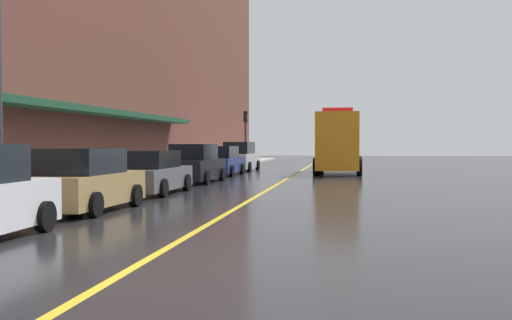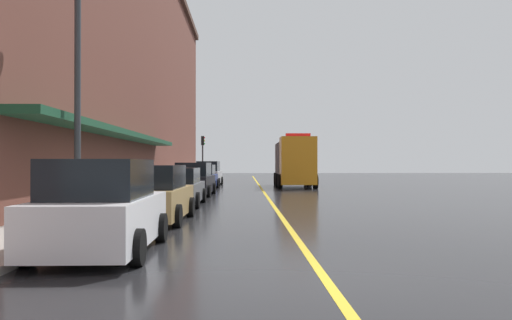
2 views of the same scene
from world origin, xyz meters
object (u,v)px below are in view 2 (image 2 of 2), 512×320
Objects in this scene: parked_car_1 at (153,195)px; parked_car_2 at (177,188)px; parked_car_3 at (194,180)px; parking_meter_1 at (169,176)px; parking_meter_2 at (177,175)px; parking_meter_0 at (134,182)px; utility_truck at (294,163)px; traffic_light_near at (203,149)px; parked_car_5 at (209,174)px; parked_car_4 at (202,178)px; parked_car_0 at (102,210)px; street_lamp_left at (78,70)px.

parked_car_1 reaches higher than parked_car_2.
parked_car_1 is 11.99m from parked_car_3.
parked_car_1 is 0.93× the size of parked_car_2.
parked_car_1 is 3.32× the size of parking_meter_1.
parking_meter_2 is at bearing 24.21° from parked_car_3.
parking_meter_0 is 11.70m from parking_meter_2.
parked_car_1 is at bearing -15.94° from utility_truck.
traffic_light_near reaches higher than parking_meter_1.
parking_meter_1 is at bearing -90.00° from parking_meter_2.
utility_truck is (6.52, 16.13, 1.07)m from parked_car_2.
parking_meter_2 is at bearing 6.74° from parked_car_1.
parked_car_4 is at bearing -178.47° from parked_car_5.
parked_car_0 is at bearing -178.03° from parked_car_3.
utility_truck is (6.54, -2.47, 0.92)m from parked_car_5.
parked_car_3 reaches higher than parked_car_1.
utility_truck reaches higher than parked_car_1.
parked_car_3 is at bearing -0.22° from parked_car_2.
parked_car_3 is (0.08, 17.09, -0.01)m from parked_car_0.
utility_truck reaches higher than parking_meter_0.
parking_meter_0 is at bearing 82.47° from street_lamp_left.
traffic_light_near is (-7.82, 12.25, 1.35)m from utility_truck.
parked_car_4 is 16.03m from traffic_light_near.
utility_truck reaches higher than parking_meter_1.
traffic_light_near reaches higher than parking_meter_0.
parking_meter_1 is (-1.36, 6.91, 0.32)m from parked_car_2.
parked_car_2 is 2.32m from parking_meter_0.
parking_meter_1 is at bearing 90.00° from parking_meter_0.
parked_car_5 is 20.50m from parking_meter_0.
parked_car_4 is 1.08× the size of traffic_light_near.
parked_car_0 is 17.77m from parking_meter_1.
parked_car_1 is 12.70m from parking_meter_1.
parked_car_5 is at bearing 85.55° from street_lamp_left.
parked_car_1 is 3.32× the size of parking_meter_0.
utility_truck is 1.11× the size of street_lamp_left.
parked_car_3 is 3.85m from parking_meter_2.
parked_car_5 is (0.03, 6.02, 0.10)m from parked_car_4.
parked_car_1 is at bearing -177.84° from parked_car_3.
utility_truck is 5.81× the size of parking_meter_0.
parked_car_2 is 1.02× the size of parked_car_4.
parking_meter_0 is 5.66m from street_lamp_left.
parked_car_2 is 0.97× the size of parked_car_5.
utility_truck is at bearing -30.97° from parked_car_3.
utility_truck is (6.53, 26.93, 0.96)m from parked_car_0.
street_lamp_left reaches higher than parking_meter_1.
parked_car_1 is 1.03× the size of traffic_light_near.
traffic_light_near is at bearing 5.80° from parked_car_3.
parked_car_3 is at bearing -23.39° from parking_meter_1.
parking_meter_2 is (-1.32, -2.73, 0.28)m from parked_car_4.
parking_meter_2 is (-7.88, -6.28, -0.75)m from utility_truck.
parked_car_5 is at bearing -0.45° from parked_car_0.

